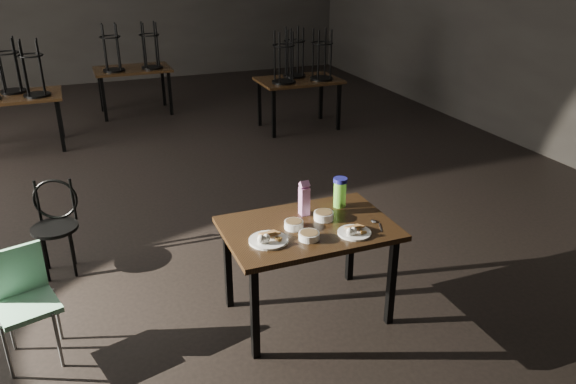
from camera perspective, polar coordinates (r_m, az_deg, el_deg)
name	(u,v)px	position (r m, az deg, el deg)	size (l,w,h in m)	color
main_table	(308,236)	(4.03, 2.09, -4.46)	(1.20, 0.80, 0.75)	black
plate_left	(268,238)	(3.78, -2.03, -4.74)	(0.27, 0.27, 0.09)	white
plate_right	(354,231)	(3.90, 6.76, -3.97)	(0.23, 0.23, 0.08)	white
bowl_near	(294,224)	(3.95, 0.59, -3.30)	(0.14, 0.14, 0.05)	white
bowl_far	(324,215)	(4.08, 3.64, -2.38)	(0.14, 0.14, 0.06)	white
bowl_big	(309,236)	(3.81, 2.15, -4.45)	(0.14, 0.14, 0.05)	white
juice_carton	(304,199)	(4.11, 1.66, -0.71)	(0.07, 0.07, 0.27)	#931A7F
water_bottle	(340,192)	(4.26, 5.29, 0.00)	(0.14, 0.14, 0.23)	#80EC45
spoon	(375,222)	(4.08, 8.79, -3.04)	(0.06, 0.19, 0.01)	silver
bentwood_chair	(55,219)	(5.09, -22.57, -2.59)	(0.41, 0.40, 0.80)	black
school_chair	(24,295)	(4.13, -25.27, -9.47)	(0.45, 0.45, 0.78)	#7FC59D
bg_table_left	(13,94)	(8.38, -26.17, 8.97)	(1.20, 0.80, 1.48)	black
bg_table_right	(299,77)	(8.50, 1.14, 11.56)	(1.20, 0.80, 1.48)	black
bg_table_far	(133,68)	(9.63, -15.52, 12.01)	(1.20, 0.80, 1.48)	black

